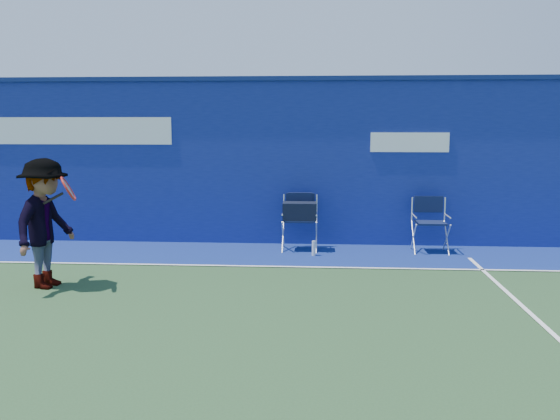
# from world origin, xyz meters

# --- Properties ---
(ground) EXTENTS (80.00, 80.00, 0.00)m
(ground) POSITION_xyz_m (0.00, 0.00, 0.00)
(ground) COLOR #264424
(ground) RESTS_ON ground
(stadium_wall) EXTENTS (24.00, 0.50, 3.08)m
(stadium_wall) POSITION_xyz_m (-0.00, 5.20, 1.55)
(stadium_wall) COLOR navy
(stadium_wall) RESTS_ON ground
(out_of_bounds_strip) EXTENTS (24.00, 1.80, 0.01)m
(out_of_bounds_strip) POSITION_xyz_m (0.00, 4.10, 0.00)
(out_of_bounds_strip) COLOR navy
(out_of_bounds_strip) RESTS_ON ground
(court_lines) EXTENTS (24.00, 12.00, 0.01)m
(court_lines) POSITION_xyz_m (0.00, 0.60, 0.01)
(court_lines) COLOR white
(court_lines) RESTS_ON out_of_bounds_strip
(directors_chair_left) EXTENTS (0.59, 0.55, 1.00)m
(directors_chair_left) POSITION_xyz_m (1.64, 4.50, 0.43)
(directors_chair_left) COLOR silver
(directors_chair_left) RESTS_ON ground
(directors_chair_right) EXTENTS (0.57, 0.52, 0.96)m
(directors_chair_right) POSITION_xyz_m (3.92, 4.48, 0.30)
(directors_chair_right) COLOR silver
(directors_chair_right) RESTS_ON ground
(water_bottle) EXTENTS (0.07, 0.07, 0.26)m
(water_bottle) POSITION_xyz_m (1.90, 4.04, 0.13)
(water_bottle) COLOR silver
(water_bottle) RESTS_ON ground
(tennis_player) EXTENTS (0.97, 1.24, 1.78)m
(tennis_player) POSITION_xyz_m (-1.75, 1.89, 0.89)
(tennis_player) COLOR #EA4738
(tennis_player) RESTS_ON ground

